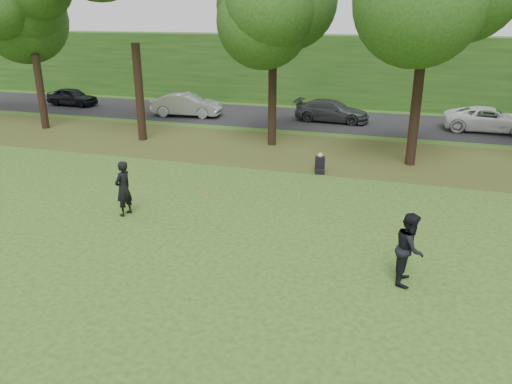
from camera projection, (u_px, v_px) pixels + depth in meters
The scene contains 9 objects.
ground at pixel (237, 282), 12.89m from camera, with size 120.00×120.00×0.00m, color #294515.
leaf_litter at pixel (325, 153), 24.54m from camera, with size 60.00×7.00×0.01m, color #4C401B.
street at pixel (347, 121), 31.71m from camera, with size 70.00×7.00×0.02m, color black.
far_hedge at pixel (361, 71), 36.25m from camera, with size 70.00×3.00×5.00m, color #194012.
player_left at pixel (123, 188), 16.83m from camera, with size 0.70×0.46×1.91m, color black.
player_right at pixel (410, 248), 12.59m from camera, with size 0.92×0.72×1.90m, color black.
parked_cars at pixel (333, 112), 31.05m from camera, with size 37.71×3.31×1.52m.
frisbee at pixel (205, 194), 14.92m from camera, with size 0.30×0.29×0.15m.
seated_person at pixel (320, 165), 21.67m from camera, with size 0.56×0.80×0.83m.
Camera 1 is at (3.87, -10.65, 6.57)m, focal length 35.00 mm.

